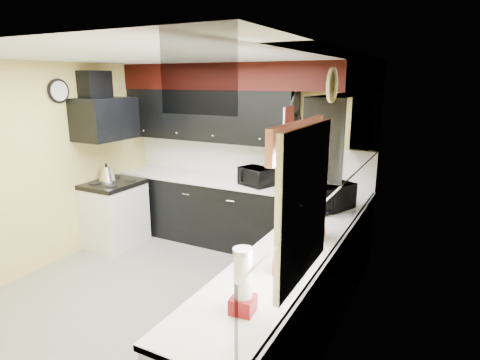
# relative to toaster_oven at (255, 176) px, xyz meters

# --- Properties ---
(ground) EXTENTS (3.60, 3.60, 0.00)m
(ground) POSITION_rel_toaster_oven_xyz_m (-0.35, -1.43, -1.06)
(ground) COLOR gray
(ground) RESTS_ON ground
(wall_back) EXTENTS (3.60, 0.06, 2.50)m
(wall_back) POSITION_rel_toaster_oven_xyz_m (-0.35, 0.37, 0.19)
(wall_back) COLOR #E0C666
(wall_back) RESTS_ON ground
(wall_right) EXTENTS (0.06, 3.60, 2.50)m
(wall_right) POSITION_rel_toaster_oven_xyz_m (1.45, -1.43, 0.19)
(wall_right) COLOR #E0C666
(wall_right) RESTS_ON ground
(wall_left) EXTENTS (0.06, 3.60, 2.50)m
(wall_left) POSITION_rel_toaster_oven_xyz_m (-2.15, -1.43, 0.19)
(wall_left) COLOR #E0C666
(wall_left) RESTS_ON ground
(ceiling) EXTENTS (3.60, 3.60, 0.06)m
(ceiling) POSITION_rel_toaster_oven_xyz_m (-0.35, -1.43, 1.44)
(ceiling) COLOR white
(ceiling) RESTS_ON wall_back
(cab_back) EXTENTS (3.60, 0.60, 0.90)m
(cab_back) POSITION_rel_toaster_oven_xyz_m (-0.35, 0.07, -0.61)
(cab_back) COLOR black
(cab_back) RESTS_ON ground
(cab_right) EXTENTS (0.60, 3.00, 0.90)m
(cab_right) POSITION_rel_toaster_oven_xyz_m (1.15, -1.73, -0.61)
(cab_right) COLOR black
(cab_right) RESTS_ON ground
(counter_back) EXTENTS (3.62, 0.64, 0.04)m
(counter_back) POSITION_rel_toaster_oven_xyz_m (-0.35, 0.07, -0.14)
(counter_back) COLOR white
(counter_back) RESTS_ON cab_back
(counter_right) EXTENTS (0.64, 3.02, 0.04)m
(counter_right) POSITION_rel_toaster_oven_xyz_m (1.15, -1.73, -0.14)
(counter_right) COLOR white
(counter_right) RESTS_ON cab_right
(splash_back) EXTENTS (3.60, 0.02, 0.50)m
(splash_back) POSITION_rel_toaster_oven_xyz_m (-0.35, 0.36, 0.13)
(splash_back) COLOR white
(splash_back) RESTS_ON counter_back
(splash_right) EXTENTS (0.02, 3.60, 0.50)m
(splash_right) POSITION_rel_toaster_oven_xyz_m (1.44, -1.43, 0.13)
(splash_right) COLOR white
(splash_right) RESTS_ON counter_right
(upper_back) EXTENTS (2.60, 0.35, 0.70)m
(upper_back) POSITION_rel_toaster_oven_xyz_m (-0.85, 0.20, 0.74)
(upper_back) COLOR black
(upper_back) RESTS_ON wall_back
(upper_right) EXTENTS (0.35, 1.80, 0.70)m
(upper_right) POSITION_rel_toaster_oven_xyz_m (1.28, -0.53, 0.74)
(upper_right) COLOR black
(upper_right) RESTS_ON wall_right
(soffit_back) EXTENTS (3.60, 0.36, 0.35)m
(soffit_back) POSITION_rel_toaster_oven_xyz_m (-0.35, 0.19, 1.27)
(soffit_back) COLOR black
(soffit_back) RESTS_ON wall_back
(soffit_right) EXTENTS (0.36, 3.24, 0.35)m
(soffit_right) POSITION_rel_toaster_oven_xyz_m (1.27, -1.61, 1.27)
(soffit_right) COLOR black
(soffit_right) RESTS_ON wall_right
(stove) EXTENTS (0.60, 0.75, 0.86)m
(stove) POSITION_rel_toaster_oven_xyz_m (-1.85, -0.68, -0.63)
(stove) COLOR white
(stove) RESTS_ON ground
(cooktop) EXTENTS (0.62, 0.77, 0.06)m
(cooktop) POSITION_rel_toaster_oven_xyz_m (-1.85, -0.68, -0.17)
(cooktop) COLOR black
(cooktop) RESTS_ON stove
(hood) EXTENTS (0.50, 0.78, 0.55)m
(hood) POSITION_rel_toaster_oven_xyz_m (-1.90, -0.68, 0.72)
(hood) COLOR black
(hood) RESTS_ON wall_left
(hood_duct) EXTENTS (0.24, 0.40, 0.40)m
(hood_duct) POSITION_rel_toaster_oven_xyz_m (-2.03, -0.68, 1.14)
(hood_duct) COLOR black
(hood_duct) RESTS_ON wall_left
(window) EXTENTS (0.03, 0.86, 0.96)m
(window) POSITION_rel_toaster_oven_xyz_m (1.44, -2.33, 0.49)
(window) COLOR white
(window) RESTS_ON wall_right
(valance) EXTENTS (0.04, 0.88, 0.20)m
(valance) POSITION_rel_toaster_oven_xyz_m (1.38, -2.33, 0.89)
(valance) COLOR red
(valance) RESTS_ON wall_right
(pan_top) EXTENTS (0.03, 0.22, 0.40)m
(pan_top) POSITION_rel_toaster_oven_xyz_m (0.47, 0.12, 0.94)
(pan_top) COLOR black
(pan_top) RESTS_ON upper_back
(pan_mid) EXTENTS (0.03, 0.28, 0.46)m
(pan_mid) POSITION_rel_toaster_oven_xyz_m (0.47, -0.01, 0.69)
(pan_mid) COLOR black
(pan_mid) RESTS_ON upper_back
(pan_low) EXTENTS (0.03, 0.24, 0.42)m
(pan_low) POSITION_rel_toaster_oven_xyz_m (0.47, 0.25, 0.66)
(pan_low) COLOR black
(pan_low) RESTS_ON upper_back
(cut_board) EXTENTS (0.03, 0.26, 0.35)m
(cut_board) POSITION_rel_toaster_oven_xyz_m (0.48, -0.13, 0.74)
(cut_board) COLOR white
(cut_board) RESTS_ON upper_back
(baskets) EXTENTS (0.27, 0.27, 0.50)m
(baskets) POSITION_rel_toaster_oven_xyz_m (1.17, -1.38, 0.12)
(baskets) COLOR brown
(baskets) RESTS_ON upper_right
(clock) EXTENTS (0.03, 0.30, 0.30)m
(clock) POSITION_rel_toaster_oven_xyz_m (-2.12, -1.18, 1.09)
(clock) COLOR black
(clock) RESTS_ON wall_left
(deco_plate) EXTENTS (0.03, 0.24, 0.24)m
(deco_plate) POSITION_rel_toaster_oven_xyz_m (1.42, -1.78, 1.19)
(deco_plate) COLOR white
(deco_plate) RESTS_ON wall_right
(toaster_oven) EXTENTS (0.50, 0.46, 0.24)m
(toaster_oven) POSITION_rel_toaster_oven_xyz_m (0.00, 0.00, 0.00)
(toaster_oven) COLOR black
(toaster_oven) RESTS_ON counter_back
(microwave) EXTENTS (0.52, 0.60, 0.28)m
(microwave) POSITION_rel_toaster_oven_xyz_m (1.12, -0.52, 0.02)
(microwave) COLOR black
(microwave) RESTS_ON counter_right
(utensil_crock) EXTENTS (0.18, 0.18, 0.16)m
(utensil_crock) POSITION_rel_toaster_oven_xyz_m (0.75, 0.03, -0.04)
(utensil_crock) COLOR white
(utensil_crock) RESTS_ON counter_back
(knife_block) EXTENTS (0.13, 0.16, 0.21)m
(knife_block) POSITION_rel_toaster_oven_xyz_m (0.57, 0.11, -0.01)
(knife_block) COLOR black
(knife_block) RESTS_ON counter_back
(kettle) EXTENTS (0.26, 0.26, 0.20)m
(kettle) POSITION_rel_toaster_oven_xyz_m (-1.98, -0.65, -0.04)
(kettle) COLOR silver
(kettle) RESTS_ON cooktop
(dispenser_a) EXTENTS (0.16, 0.16, 0.33)m
(dispenser_a) POSITION_rel_toaster_oven_xyz_m (1.22, -2.12, 0.05)
(dispenser_a) COLOR #610006
(dispenser_a) RESTS_ON counter_right
(dispenser_b) EXTENTS (0.15, 0.15, 0.38)m
(dispenser_b) POSITION_rel_toaster_oven_xyz_m (1.20, -2.70, 0.07)
(dispenser_b) COLOR #5A0B11
(dispenser_b) RESTS_ON counter_right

